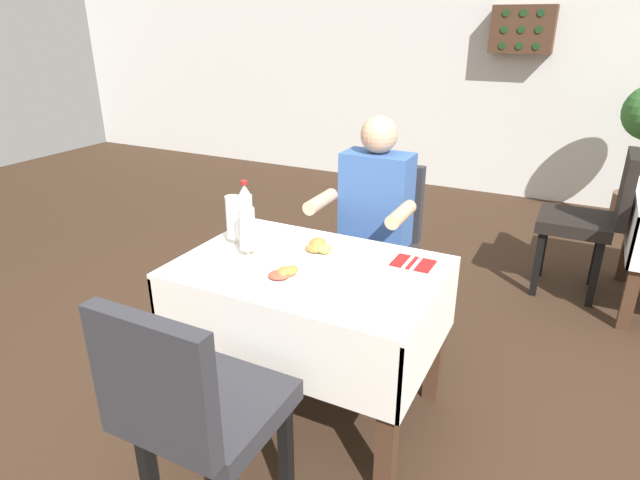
{
  "coord_description": "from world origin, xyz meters",
  "views": [
    {
      "loc": [
        1.04,
        -1.77,
        1.7
      ],
      "look_at": [
        0.07,
        0.13,
        0.81
      ],
      "focal_mm": 29.79,
      "sensor_mm": 36.0,
      "label": 1
    }
  ],
  "objects_px": {
    "chair_near_camera_side": "(196,408)",
    "cola_bottle_primary": "(245,208)",
    "beer_glass_middle": "(233,221)",
    "background_chair_left": "(592,215)",
    "plate_far_diner": "(321,250)",
    "seated_diner_far": "(372,222)",
    "napkin_cutlery_set": "(413,263)",
    "wall_bottle_rack": "(523,29)",
    "plate_near_camera": "(283,275)",
    "main_dining_table": "(310,302)",
    "beer_glass_left": "(247,232)",
    "chair_far_diner_seat": "(375,242)"
  },
  "relations": [
    {
      "from": "seated_diner_far",
      "to": "beer_glass_middle",
      "type": "bearing_deg",
      "value": -125.6
    },
    {
      "from": "beer_glass_left",
      "to": "napkin_cutlery_set",
      "type": "distance_m",
      "value": 0.73
    },
    {
      "from": "cola_bottle_primary",
      "to": "wall_bottle_rack",
      "type": "xyz_separation_m",
      "value": [
        0.73,
        3.52,
        0.78
      ]
    },
    {
      "from": "napkin_cutlery_set",
      "to": "chair_near_camera_side",
      "type": "bearing_deg",
      "value": -111.51
    },
    {
      "from": "beer_glass_middle",
      "to": "wall_bottle_rack",
      "type": "distance_m",
      "value": 3.85
    },
    {
      "from": "beer_glass_left",
      "to": "chair_far_diner_seat",
      "type": "bearing_deg",
      "value": 70.48
    },
    {
      "from": "wall_bottle_rack",
      "to": "chair_near_camera_side",
      "type": "bearing_deg",
      "value": -93.08
    },
    {
      "from": "plate_near_camera",
      "to": "beer_glass_middle",
      "type": "relative_size",
      "value": 1.1
    },
    {
      "from": "main_dining_table",
      "to": "beer_glass_left",
      "type": "bearing_deg",
      "value": -173.14
    },
    {
      "from": "seated_diner_far",
      "to": "napkin_cutlery_set",
      "type": "relative_size",
      "value": 6.61
    },
    {
      "from": "plate_far_diner",
      "to": "napkin_cutlery_set",
      "type": "distance_m",
      "value": 0.41
    },
    {
      "from": "chair_far_diner_seat",
      "to": "wall_bottle_rack",
      "type": "bearing_deg",
      "value": 85.33
    },
    {
      "from": "wall_bottle_rack",
      "to": "beer_glass_middle",
      "type": "bearing_deg",
      "value": -100.17
    },
    {
      "from": "plate_far_diner",
      "to": "beer_glass_middle",
      "type": "relative_size",
      "value": 1.09
    },
    {
      "from": "beer_glass_left",
      "to": "background_chair_left",
      "type": "bearing_deg",
      "value": 53.81
    },
    {
      "from": "beer_glass_middle",
      "to": "main_dining_table",
      "type": "bearing_deg",
      "value": -6.82
    },
    {
      "from": "cola_bottle_primary",
      "to": "napkin_cutlery_set",
      "type": "xyz_separation_m",
      "value": [
        0.88,
        -0.03,
        -0.1
      ]
    },
    {
      "from": "chair_near_camera_side",
      "to": "beer_glass_middle",
      "type": "relative_size",
      "value": 4.17
    },
    {
      "from": "beer_glass_middle",
      "to": "plate_near_camera",
      "type": "bearing_deg",
      "value": -28.23
    },
    {
      "from": "plate_near_camera",
      "to": "napkin_cutlery_set",
      "type": "distance_m",
      "value": 0.57
    },
    {
      "from": "cola_bottle_primary",
      "to": "napkin_cutlery_set",
      "type": "relative_size",
      "value": 1.3
    },
    {
      "from": "chair_far_diner_seat",
      "to": "beer_glass_middle",
      "type": "bearing_deg",
      "value": -120.22
    },
    {
      "from": "chair_far_diner_seat",
      "to": "beer_glass_left",
      "type": "relative_size",
      "value": 4.39
    },
    {
      "from": "seated_diner_far",
      "to": "plate_far_diner",
      "type": "relative_size",
      "value": 4.96
    },
    {
      "from": "chair_near_camera_side",
      "to": "beer_glass_left",
      "type": "relative_size",
      "value": 4.39
    },
    {
      "from": "plate_near_camera",
      "to": "napkin_cutlery_set",
      "type": "xyz_separation_m",
      "value": [
        0.43,
        0.37,
        -0.01
      ]
    },
    {
      "from": "plate_near_camera",
      "to": "napkin_cutlery_set",
      "type": "height_order",
      "value": "plate_near_camera"
    },
    {
      "from": "main_dining_table",
      "to": "background_chair_left",
      "type": "relative_size",
      "value": 1.14
    },
    {
      "from": "wall_bottle_rack",
      "to": "beer_glass_left",
      "type": "bearing_deg",
      "value": -97.96
    },
    {
      "from": "beer_glass_middle",
      "to": "napkin_cutlery_set",
      "type": "bearing_deg",
      "value": 11.45
    },
    {
      "from": "chair_near_camera_side",
      "to": "cola_bottle_primary",
      "type": "distance_m",
      "value": 1.16
    },
    {
      "from": "napkin_cutlery_set",
      "to": "background_chair_left",
      "type": "bearing_deg",
      "value": 67.03
    },
    {
      "from": "chair_near_camera_side",
      "to": "plate_near_camera",
      "type": "bearing_deg",
      "value": 93.36
    },
    {
      "from": "main_dining_table",
      "to": "plate_far_diner",
      "type": "distance_m",
      "value": 0.23
    },
    {
      "from": "chair_near_camera_side",
      "to": "plate_far_diner",
      "type": "relative_size",
      "value": 3.82
    },
    {
      "from": "napkin_cutlery_set",
      "to": "plate_far_diner",
      "type": "bearing_deg",
      "value": -166.88
    },
    {
      "from": "beer_glass_middle",
      "to": "background_chair_left",
      "type": "xyz_separation_m",
      "value": [
        1.49,
        1.77,
        -0.29
      ]
    },
    {
      "from": "plate_far_diner",
      "to": "cola_bottle_primary",
      "type": "height_order",
      "value": "cola_bottle_primary"
    },
    {
      "from": "beer_glass_middle",
      "to": "wall_bottle_rack",
      "type": "height_order",
      "value": "wall_bottle_rack"
    },
    {
      "from": "seated_diner_far",
      "to": "background_chair_left",
      "type": "relative_size",
      "value": 1.3
    },
    {
      "from": "plate_near_camera",
      "to": "napkin_cutlery_set",
      "type": "bearing_deg",
      "value": 41.07
    },
    {
      "from": "cola_bottle_primary",
      "to": "wall_bottle_rack",
      "type": "height_order",
      "value": "wall_bottle_rack"
    },
    {
      "from": "wall_bottle_rack",
      "to": "seated_diner_far",
      "type": "bearing_deg",
      "value": -94.16
    },
    {
      "from": "beer_glass_left",
      "to": "beer_glass_middle",
      "type": "height_order",
      "value": "beer_glass_middle"
    },
    {
      "from": "main_dining_table",
      "to": "background_chair_left",
      "type": "distance_m",
      "value": 2.11
    },
    {
      "from": "chair_near_camera_side",
      "to": "plate_near_camera",
      "type": "height_order",
      "value": "chair_near_camera_side"
    },
    {
      "from": "beer_glass_left",
      "to": "wall_bottle_rack",
      "type": "bearing_deg",
      "value": 82.04
    },
    {
      "from": "plate_far_diner",
      "to": "beer_glass_left",
      "type": "xyz_separation_m",
      "value": [
        -0.28,
        -0.16,
        0.09
      ]
    },
    {
      "from": "seated_diner_far",
      "to": "background_chair_left",
      "type": "height_order",
      "value": "seated_diner_far"
    },
    {
      "from": "main_dining_table",
      "to": "chair_far_diner_seat",
      "type": "xyz_separation_m",
      "value": [
        0.0,
        0.77,
        -0.0
      ]
    }
  ]
}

